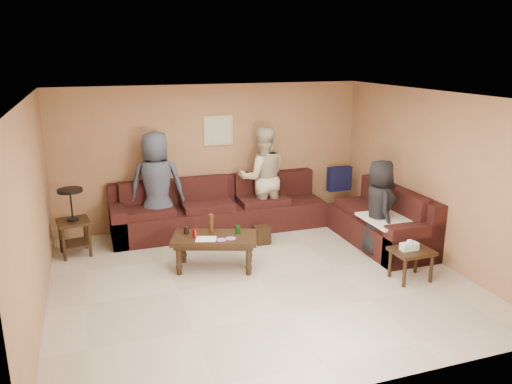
% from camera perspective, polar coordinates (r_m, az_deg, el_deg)
% --- Properties ---
extents(room, '(5.60, 5.50, 2.50)m').
position_cam_1_polar(room, '(6.48, 0.32, 3.50)').
color(room, '#B3AA98').
rests_on(room, ground).
extents(sectional_sofa, '(4.65, 2.90, 0.97)m').
position_cam_1_polar(sectional_sofa, '(8.48, 2.16, -2.89)').
color(sectional_sofa, black).
rests_on(sectional_sofa, ground).
extents(coffee_table, '(1.33, 0.96, 0.78)m').
position_cam_1_polar(coffee_table, '(7.20, -4.77, -5.59)').
color(coffee_table, black).
rests_on(coffee_table, ground).
extents(end_table_left, '(0.53, 0.53, 1.06)m').
position_cam_1_polar(end_table_left, '(8.09, -20.18, -3.11)').
color(end_table_left, black).
rests_on(end_table_left, ground).
extents(side_table_right, '(0.54, 0.45, 0.59)m').
position_cam_1_polar(side_table_right, '(7.16, 17.31, -6.72)').
color(side_table_right, black).
rests_on(side_table_right, ground).
extents(waste_bin, '(0.24, 0.24, 0.29)m').
position_cam_1_polar(waste_bin, '(8.20, 0.70, -4.90)').
color(waste_bin, black).
rests_on(waste_bin, ground).
extents(wall_art, '(0.52, 0.04, 0.52)m').
position_cam_1_polar(wall_art, '(8.83, -4.35, 7.03)').
color(wall_art, tan).
rests_on(wall_art, ground).
extents(person_left, '(0.98, 0.73, 1.82)m').
position_cam_1_polar(person_left, '(8.35, -11.25, 0.69)').
color(person_left, '#323745').
rests_on(person_left, ground).
extents(person_middle, '(0.94, 0.77, 1.80)m').
position_cam_1_polar(person_middle, '(8.76, 0.75, 1.65)').
color(person_middle, tan).
rests_on(person_middle, ground).
extents(person_right, '(0.62, 0.81, 1.49)m').
position_cam_1_polar(person_right, '(7.81, 13.86, -1.78)').
color(person_right, black).
rests_on(person_right, ground).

